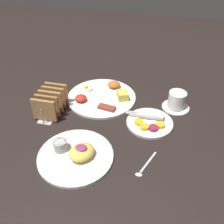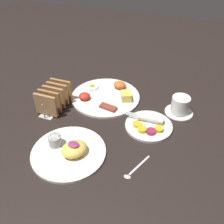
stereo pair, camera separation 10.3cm
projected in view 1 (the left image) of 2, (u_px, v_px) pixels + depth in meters
ground_plane at (100, 122)px, 1.03m from camera, size 3.00×3.00×0.00m
plate_breakfast at (102, 96)px, 1.16m from camera, size 0.32×0.32×0.05m
plate_condiments at (150, 121)px, 1.01m from camera, size 0.20×0.19×0.04m
plate_foreground at (76, 154)px, 0.87m from camera, size 0.27×0.27×0.06m
toast_rack at (51, 102)px, 1.05m from camera, size 0.10×0.18×0.10m
coffee_cup at (177, 101)px, 1.08m from camera, size 0.12×0.12×0.08m
teaspoon at (144, 168)px, 0.84m from camera, size 0.06×0.12×0.01m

